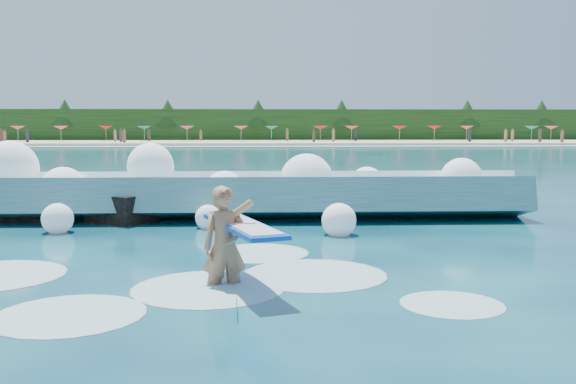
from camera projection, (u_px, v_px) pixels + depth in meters
name	position (u px, v px, depth m)	size (l,w,h in m)	color
ground	(205.00, 275.00, 10.82)	(200.00, 200.00, 0.00)	#082641
beach	(253.00, 143.00, 88.32)	(140.00, 20.00, 0.40)	tan
wet_band	(252.00, 146.00, 77.40)	(140.00, 5.00, 0.08)	silver
treeline	(254.00, 126.00, 98.02)	(140.00, 4.00, 5.00)	black
breaking_wave	(191.00, 197.00, 17.67)	(18.15, 2.82, 1.56)	teal
rock_cluster	(114.00, 204.00, 17.58)	(7.82, 3.09, 1.21)	black
surfer_with_board	(229.00, 242.00, 9.97)	(1.42, 3.04, 1.92)	#A06B4A
wave_spray	(163.00, 180.00, 17.37)	(15.83, 4.52, 2.18)	white
surf_foam	(186.00, 280.00, 10.47)	(9.22, 6.12, 0.12)	silver
beach_umbrellas	(254.00, 128.00, 90.02)	(112.90, 6.91, 0.50)	#137863
beachgoers	(270.00, 136.00, 85.11)	(106.06, 14.05, 1.92)	#3F332D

